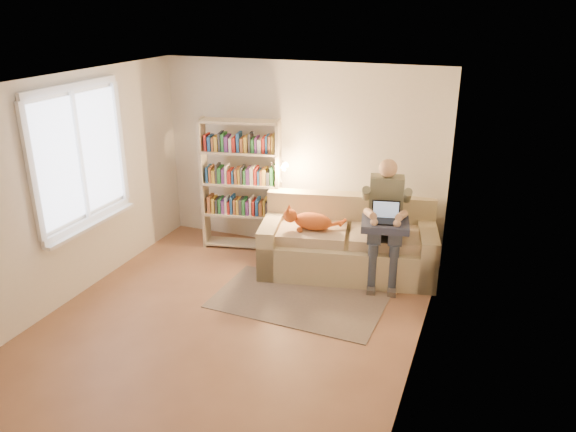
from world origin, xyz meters
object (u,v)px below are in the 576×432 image
at_px(sofa, 348,246).
at_px(bookshelf, 241,179).
at_px(laptop, 387,216).
at_px(person, 385,214).
at_px(cat, 306,221).

distance_m(sofa, bookshelf, 1.75).
bearing_deg(bookshelf, laptop, -22.20).
bearing_deg(bookshelf, person, -19.03).
bearing_deg(person, cat, 178.76).
distance_m(cat, laptop, 1.03).
bearing_deg(bookshelf, cat, -33.67).
height_order(person, laptop, person).
xyz_separation_m(sofa, cat, (-0.50, -0.25, 0.38)).
height_order(person, cat, person).
relative_size(laptop, bookshelf, 0.21).
height_order(sofa, laptop, laptop).
bearing_deg(cat, laptop, -8.65).
bearing_deg(person, laptop, -83.74).
bearing_deg(bookshelf, sofa, -18.77).
xyz_separation_m(sofa, laptop, (0.52, -0.19, 0.56)).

